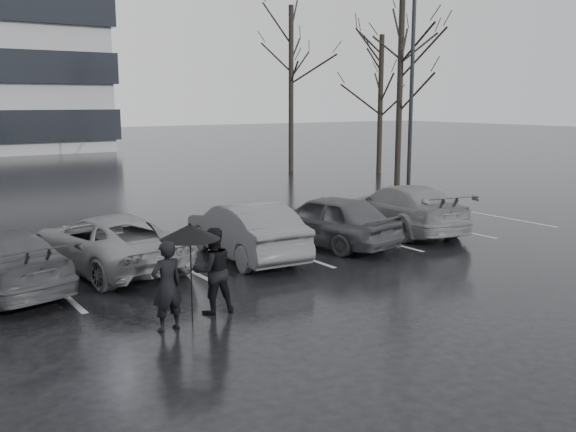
% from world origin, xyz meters
% --- Properties ---
extents(ground, '(160.00, 160.00, 0.00)m').
position_xyz_m(ground, '(0.00, 0.00, 0.00)').
color(ground, black).
rests_on(ground, ground).
extents(car_main, '(2.30, 4.19, 1.35)m').
position_xyz_m(car_main, '(1.87, 1.93, 0.67)').
color(car_main, black).
rests_on(car_main, ground).
extents(car_west_a, '(1.71, 4.17, 1.35)m').
position_xyz_m(car_west_a, '(-0.58, 1.96, 0.67)').
color(car_west_a, '#313134').
rests_on(car_west_a, ground).
extents(car_west_b, '(2.66, 4.69, 1.23)m').
position_xyz_m(car_west_b, '(-3.64, 2.78, 0.62)').
color(car_west_b, '#545457').
rests_on(car_west_b, ground).
extents(car_east, '(2.68, 4.91, 1.35)m').
position_xyz_m(car_east, '(4.77, 2.20, 0.67)').
color(car_east, '#545457').
rests_on(car_east, ground).
extents(pedestrian_left, '(0.59, 0.42, 1.50)m').
position_xyz_m(pedestrian_left, '(-4.13, -1.61, 0.75)').
color(pedestrian_left, black).
rests_on(pedestrian_left, ground).
extents(pedestrian_right, '(0.80, 0.66, 1.53)m').
position_xyz_m(pedestrian_right, '(-3.09, -1.21, 0.77)').
color(pedestrian_right, black).
rests_on(pedestrian_right, ground).
extents(umbrella, '(1.01, 1.01, 1.71)m').
position_xyz_m(umbrella, '(-3.60, -1.41, 1.55)').
color(umbrella, black).
rests_on(umbrella, ground).
extents(lamp_post, '(0.48, 0.48, 8.69)m').
position_xyz_m(lamp_post, '(9.66, 6.92, 3.98)').
color(lamp_post, gray).
rests_on(lamp_post, ground).
extents(stall_stripes, '(19.72, 5.00, 0.00)m').
position_xyz_m(stall_stripes, '(-0.80, 2.50, 0.00)').
color(stall_stripes, '#98979A').
rests_on(stall_stripes, ground).
extents(tree_east, '(0.26, 0.26, 8.00)m').
position_xyz_m(tree_east, '(12.00, 10.00, 4.00)').
color(tree_east, black).
rests_on(tree_east, ground).
extents(tree_ne, '(0.26, 0.26, 7.00)m').
position_xyz_m(tree_ne, '(14.50, 14.00, 3.50)').
color(tree_ne, black).
rests_on(tree_ne, ground).
extents(tree_north, '(0.26, 0.26, 8.50)m').
position_xyz_m(tree_north, '(11.00, 17.00, 4.25)').
color(tree_north, black).
rests_on(tree_north, ground).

